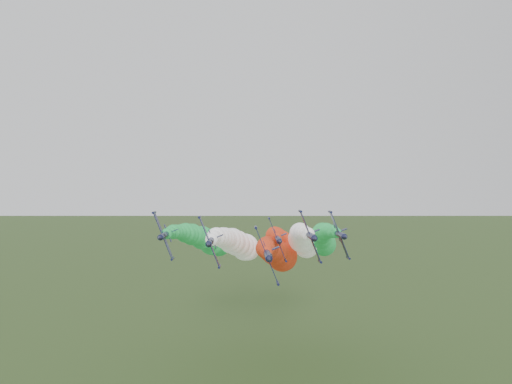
% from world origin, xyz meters
% --- Properties ---
extents(jet_lead, '(15.26, 81.83, 19.96)m').
position_xyz_m(jet_lead, '(8.30, 51.15, 37.77)').
color(jet_lead, '#111535').
rests_on(jet_lead, ground).
extents(jet_inner_left, '(14.50, 81.07, 19.20)m').
position_xyz_m(jet_inner_left, '(-2.88, 60.05, 39.39)').
color(jet_inner_left, '#111535').
rests_on(jet_inner_left, ground).
extents(jet_inner_right, '(14.69, 81.26, 19.39)m').
position_xyz_m(jet_inner_right, '(16.87, 58.75, 40.52)').
color(jet_inner_right, '#111535').
rests_on(jet_inner_right, ground).
extents(jet_outer_left, '(14.55, 81.12, 19.25)m').
position_xyz_m(jet_outer_left, '(-12.92, 68.19, 39.75)').
color(jet_outer_left, '#111535').
rests_on(jet_outer_left, ground).
extents(jet_outer_right, '(14.70, 81.26, 19.40)m').
position_xyz_m(jet_outer_right, '(24.36, 68.21, 39.80)').
color(jet_outer_right, '#111535').
rests_on(jet_outer_right, ground).
extents(jet_trail, '(14.43, 81.00, 19.13)m').
position_xyz_m(jet_trail, '(11.60, 76.43, 38.14)').
color(jet_trail, '#111535').
rests_on(jet_trail, ground).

